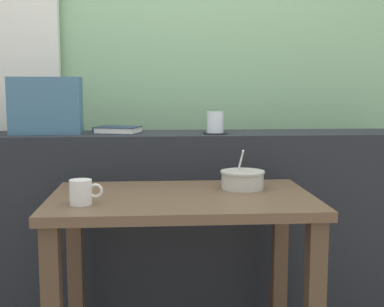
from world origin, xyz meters
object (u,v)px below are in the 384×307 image
at_px(coaster_square, 215,133).
at_px(throw_pillow, 46,106).
at_px(closed_book, 117,130).
at_px(ceramic_mug, 82,192).
at_px(breakfast_table, 182,229).
at_px(juice_glass, 215,123).
at_px(fork_utensil, 87,189).
at_px(soup_bowl, 242,180).

bearing_deg(coaster_square, throw_pillow, 175.63).
bearing_deg(closed_book, throw_pillow, -177.93).
bearing_deg(ceramic_mug, breakfast_table, 19.62).
bearing_deg(juice_glass, fork_utensil, -146.06).
bearing_deg(breakfast_table, fork_utensil, 159.89).
height_order(breakfast_table, ceramic_mug, ceramic_mug).
relative_size(fork_utensil, ceramic_mug, 1.50).
height_order(juice_glass, soup_bowl, juice_glass).
bearing_deg(fork_utensil, soup_bowl, 13.02).
bearing_deg(ceramic_mug, fork_utensil, 93.03).
bearing_deg(throw_pillow, breakfast_table, -43.05).
distance_m(juice_glass, ceramic_mug, 0.84).
relative_size(closed_book, ceramic_mug, 2.04).
relative_size(breakfast_table, fork_utensil, 5.69).
distance_m(coaster_square, closed_book, 0.46).
relative_size(coaster_square, ceramic_mug, 0.88).
height_order(coaster_square, juice_glass, juice_glass).
distance_m(coaster_square, soup_bowl, 0.42).
relative_size(soup_bowl, fork_utensil, 1.02).
relative_size(juice_glass, fork_utensil, 0.57).
bearing_deg(breakfast_table, ceramic_mug, -160.38).
xyz_separation_m(breakfast_table, juice_glass, (0.18, 0.50, 0.36)).
xyz_separation_m(juice_glass, fork_utensil, (-0.54, -0.36, -0.23)).
bearing_deg(juice_glass, ceramic_mug, -130.41).
xyz_separation_m(soup_bowl, ceramic_mug, (-0.59, -0.23, 0.01)).
bearing_deg(throw_pillow, juice_glass, -4.37).
xyz_separation_m(coaster_square, ceramic_mug, (-0.53, -0.62, -0.14)).
xyz_separation_m(soup_bowl, fork_utensil, (-0.60, 0.02, -0.03)).
distance_m(breakfast_table, fork_utensil, 0.41).
bearing_deg(soup_bowl, breakfast_table, -156.15).
relative_size(juice_glass, closed_book, 0.42).
bearing_deg(soup_bowl, fork_utensil, 177.72).
height_order(breakfast_table, fork_utensil, fork_utensil).
xyz_separation_m(breakfast_table, ceramic_mug, (-0.35, -0.12, 0.17)).
height_order(closed_book, soup_bowl, closed_book).
height_order(throw_pillow, fork_utensil, throw_pillow).
distance_m(closed_book, soup_bowl, 0.71).
distance_m(coaster_square, ceramic_mug, 0.83).
bearing_deg(ceramic_mug, juice_glass, 49.59).
relative_size(coaster_square, closed_book, 0.43).
xyz_separation_m(throw_pillow, ceramic_mug, (0.25, -0.68, -0.27)).
distance_m(breakfast_table, throw_pillow, 0.93).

